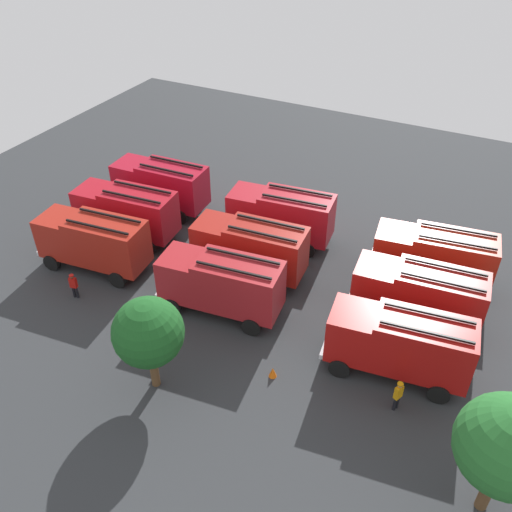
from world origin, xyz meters
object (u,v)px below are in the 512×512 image
object	(u,v)px
firefighter_3	(74,285)
fire_truck_8	(93,240)
firefighter_0	(398,395)
fire_truck_4	(250,247)
firefighter_1	(405,243)
fire_truck_7	(221,283)
fire_truck_1	(281,214)
traffic_cone_0	(273,372)
firefighter_2	(307,255)
fire_truck_5	(126,211)
fire_truck_0	(434,255)
fire_truck_3	(419,293)
fire_truck_2	(161,184)
fire_truck_6	(400,342)
tree_0	(507,446)
tree_1	(148,333)

from	to	relation	value
firefighter_3	fire_truck_8	bearing A→B (deg)	179.62
fire_truck_8	firefighter_3	distance (m)	3.24
fire_truck_8	firefighter_0	bearing A→B (deg)	167.42
firefighter_3	fire_truck_4	bearing A→B (deg)	114.75
firefighter_1	fire_truck_7	bearing A→B (deg)	-64.65
fire_truck_1	traffic_cone_0	size ratio (longest dim) A/B	12.46
firefighter_2	fire_truck_5	bearing A→B (deg)	3.13
fire_truck_4	firefighter_3	size ratio (longest dim) A/B	4.34
fire_truck_0	fire_truck_5	world-z (taller)	same
fire_truck_3	firefighter_3	size ratio (longest dim) A/B	4.34
firefighter_0	fire_truck_3	bearing A→B (deg)	121.35
fire_truck_7	firefighter_1	xyz separation A→B (m)	(-8.01, -10.23, -1.15)
fire_truck_2	firefighter_1	size ratio (longest dim) A/B	4.10
fire_truck_4	fire_truck_5	bearing A→B (deg)	-4.78
fire_truck_1	fire_truck_4	size ratio (longest dim) A/B	1.01
fire_truck_4	fire_truck_8	bearing A→B (deg)	17.87
fire_truck_1	fire_truck_2	size ratio (longest dim) A/B	1.02
traffic_cone_0	fire_truck_0	bearing A→B (deg)	-115.81
fire_truck_5	fire_truck_3	bearing A→B (deg)	175.49
fire_truck_1	fire_truck_7	distance (m)	8.16
fire_truck_2	fire_truck_1	bearing A→B (deg)	178.20
firefighter_1	fire_truck_4	bearing A→B (deg)	-78.46
fire_truck_2	fire_truck_4	bearing A→B (deg)	153.59
fire_truck_0	fire_truck_5	xyz separation A→B (m)	(19.77, 4.21, 0.00)
fire_truck_0	fire_truck_6	world-z (taller)	same
fire_truck_8	traffic_cone_0	xyz separation A→B (m)	(-14.00, 3.20, -1.86)
fire_truck_0	fire_truck_2	bearing A→B (deg)	-7.42
fire_truck_3	fire_truck_8	world-z (taller)	same
fire_truck_5	fire_truck_8	distance (m)	3.81
fire_truck_8	tree_0	size ratio (longest dim) A/B	1.22
fire_truck_2	firefighter_1	bearing A→B (deg)	-175.58
fire_truck_1	fire_truck_8	distance (m)	12.29
fire_truck_7	firefighter_1	size ratio (longest dim) A/B	4.16
fire_truck_1	fire_truck_2	bearing A→B (deg)	-5.49
fire_truck_1	fire_truck_2	world-z (taller)	same
firefighter_1	firefighter_2	distance (m)	6.65
tree_1	fire_truck_7	bearing A→B (deg)	-92.76
fire_truck_0	fire_truck_7	bearing A→B (deg)	30.78
fire_truck_5	firefighter_3	distance (m)	6.91
fire_truck_7	fire_truck_2	bearing A→B (deg)	-46.10
fire_truck_6	tree_1	xyz separation A→B (m)	(10.54, 6.21, 1.44)
fire_truck_2	fire_truck_3	xyz separation A→B (m)	(-19.86, 3.92, 0.00)
fire_truck_5	tree_0	xyz separation A→B (m)	(-24.96, 9.41, 1.95)
tree_0	traffic_cone_0	bearing A→B (deg)	-12.82
fire_truck_1	firefighter_0	distance (m)	15.20
fire_truck_3	tree_0	xyz separation A→B (m)	(-5.19, 9.66, 1.95)
fire_truck_7	tree_1	xyz separation A→B (m)	(0.30, 6.28, 1.44)
firefighter_2	firefighter_1	bearing A→B (deg)	-151.52
firefighter_0	tree_1	distance (m)	12.16
fire_truck_2	traffic_cone_0	xyz separation A→B (m)	(-14.43, 11.17, -1.86)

